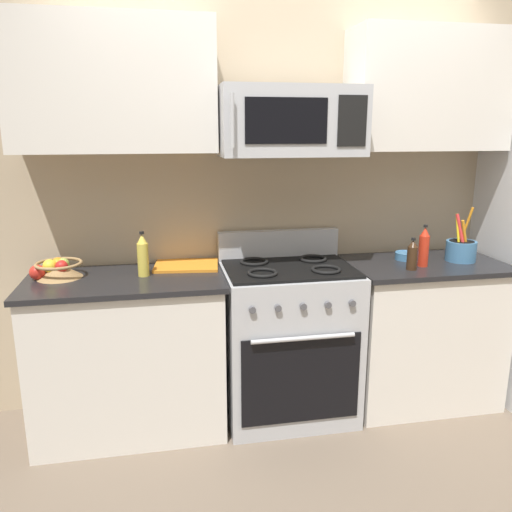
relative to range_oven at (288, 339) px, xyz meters
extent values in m
plane|color=#6B5B4C|center=(0.00, -0.65, -0.47)|extent=(16.00, 16.00, 0.00)
cube|color=tan|center=(0.00, 0.37, 0.83)|extent=(8.00, 0.10, 2.60)
cube|color=silver|center=(-0.93, 0.00, -0.03)|extent=(1.04, 0.56, 0.88)
cube|color=black|center=(-0.93, 0.00, 0.42)|extent=(1.08, 0.60, 0.03)
cube|color=#B2B5BA|center=(0.00, 0.00, -0.02)|extent=(0.76, 0.60, 0.91)
cube|color=black|center=(0.00, -0.31, -0.11)|extent=(0.67, 0.01, 0.51)
cylinder|color=#B2B5BA|center=(0.00, -0.33, 0.14)|extent=(0.57, 0.02, 0.02)
cube|color=black|center=(0.00, 0.00, 0.44)|extent=(0.73, 0.54, 0.02)
cube|color=#B2B5BA|center=(0.00, 0.27, 0.53)|extent=(0.76, 0.06, 0.18)
torus|color=black|center=(-0.18, -0.13, 0.46)|extent=(0.17, 0.17, 0.02)
torus|color=black|center=(0.18, -0.13, 0.46)|extent=(0.17, 0.17, 0.02)
torus|color=black|center=(-0.18, 0.12, 0.46)|extent=(0.17, 0.17, 0.02)
torus|color=black|center=(0.18, 0.12, 0.46)|extent=(0.17, 0.17, 0.02)
cylinder|color=#4C4C51|center=(-0.27, -0.31, 0.32)|extent=(0.04, 0.02, 0.04)
cylinder|color=#4C4C51|center=(-0.14, -0.31, 0.32)|extent=(0.04, 0.02, 0.04)
cylinder|color=#4C4C51|center=(0.00, -0.31, 0.32)|extent=(0.04, 0.02, 0.04)
cylinder|color=#4C4C51|center=(0.14, -0.31, 0.32)|extent=(0.04, 0.02, 0.04)
cylinder|color=#4C4C51|center=(0.27, -0.31, 0.32)|extent=(0.04, 0.02, 0.04)
cube|color=silver|center=(0.86, 0.00, -0.03)|extent=(0.90, 0.56, 0.88)
cube|color=black|center=(0.86, 0.00, 0.42)|extent=(0.94, 0.60, 0.03)
cube|color=#B2B5BA|center=(0.00, 0.03, 1.27)|extent=(0.78, 0.40, 0.37)
cube|color=black|center=(-0.07, -0.17, 1.27)|extent=(0.43, 0.01, 0.23)
cube|color=black|center=(0.28, -0.17, 1.27)|extent=(0.16, 0.01, 0.26)
cylinder|color=#B2B5BA|center=(-0.35, -0.20, 1.27)|extent=(0.02, 0.02, 0.26)
cube|color=silver|center=(-0.93, 0.15, 1.45)|extent=(1.07, 0.34, 0.69)
cube|color=silver|center=(0.87, 0.15, 1.45)|extent=(0.93, 0.34, 0.69)
cylinder|color=teal|center=(1.09, 0.00, 0.50)|extent=(0.18, 0.18, 0.12)
cylinder|color=black|center=(1.09, 0.00, 0.51)|extent=(0.15, 0.15, 0.11)
cylinder|color=orange|center=(1.10, -0.03, 0.58)|extent=(0.08, 0.03, 0.23)
cylinder|color=yellow|center=(1.06, -0.01, 0.60)|extent=(0.03, 0.07, 0.27)
cylinder|color=red|center=(1.07, -0.02, 0.60)|extent=(0.07, 0.07, 0.27)
cylinder|color=orange|center=(1.12, 0.02, 0.62)|extent=(0.07, 0.07, 0.31)
cone|color=#9E7A4C|center=(-1.28, 0.07, 0.48)|extent=(0.24, 0.24, 0.08)
torus|color=#9E7A4C|center=(-1.28, 0.07, 0.52)|extent=(0.25, 0.25, 0.02)
sphere|color=red|center=(-1.26, 0.05, 0.50)|extent=(0.07, 0.07, 0.07)
sphere|color=orange|center=(-1.29, 0.11, 0.51)|extent=(0.07, 0.07, 0.07)
sphere|color=yellow|center=(-1.32, 0.07, 0.51)|extent=(0.07, 0.07, 0.07)
sphere|color=#9EB74C|center=(-1.26, 0.10, 0.50)|extent=(0.07, 0.07, 0.07)
sphere|color=red|center=(-1.39, 0.05, 0.48)|extent=(0.08, 0.08, 0.08)
cube|color=orange|center=(-0.58, 0.17, 0.44)|extent=(0.40, 0.32, 0.02)
cylinder|color=gold|center=(-0.82, 0.02, 0.53)|extent=(0.06, 0.06, 0.18)
cone|color=gold|center=(-0.82, 0.02, 0.65)|extent=(0.06, 0.06, 0.05)
cylinder|color=black|center=(-0.82, 0.02, 0.68)|extent=(0.02, 0.02, 0.01)
cylinder|color=red|center=(0.80, -0.08, 0.53)|extent=(0.06, 0.06, 0.18)
cone|color=red|center=(0.80, -0.08, 0.65)|extent=(0.05, 0.05, 0.05)
cylinder|color=black|center=(0.80, -0.08, 0.68)|extent=(0.02, 0.02, 0.01)
cylinder|color=#382314|center=(0.70, -0.14, 0.50)|extent=(0.06, 0.06, 0.14)
cone|color=#382314|center=(0.70, -0.14, 0.59)|extent=(0.05, 0.05, 0.04)
cylinder|color=black|center=(0.70, -0.14, 0.62)|extent=(0.02, 0.02, 0.01)
cylinder|color=teal|center=(0.77, 0.09, 0.46)|extent=(0.13, 0.13, 0.04)
torus|color=teal|center=(0.77, 0.09, 0.48)|extent=(0.13, 0.13, 0.01)
camera|label=1|loc=(-0.72, -2.76, 1.23)|focal=35.72mm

